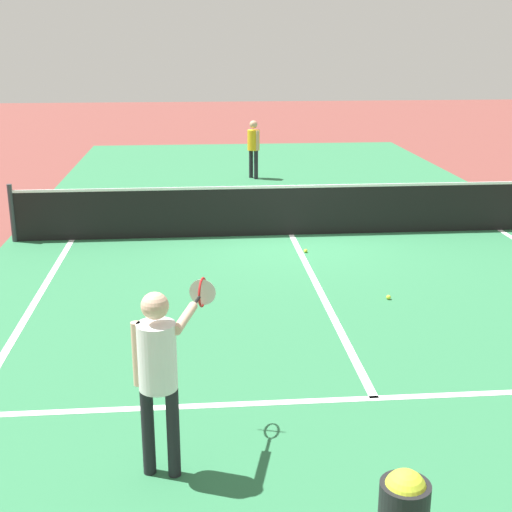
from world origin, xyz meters
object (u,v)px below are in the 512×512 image
net (292,210)px  tennis_ball_near_net (306,251)px  tennis_ball_mid_court (388,297)px  player_far (253,144)px  player_near (159,363)px  ball_hopper (405,498)px

net → tennis_ball_near_net: (0.09, -1.18, -0.46)m
tennis_ball_mid_court → player_far: bearing=97.1°
player_near → tennis_ball_mid_court: 5.08m
player_near → ball_hopper: (1.66, -1.43, -0.35)m
ball_hopper → tennis_ball_mid_court: size_ratio=13.25×
player_far → tennis_ball_near_net: player_far is taller
ball_hopper → player_far: bearing=89.1°
net → ball_hopper: net is taller
player_far → tennis_ball_mid_court: 9.42m
player_near → player_far: size_ratio=1.08×
player_near → tennis_ball_near_net: 6.78m
player_near → ball_hopper: 2.22m
player_near → tennis_ball_mid_court: (3.05, 3.94, -1.00)m
net → player_far: size_ratio=6.77×
net → player_near: 7.82m
player_far → ball_hopper: 14.68m
player_near → ball_hopper: player_near is taller
tennis_ball_mid_court → net: bearing=104.5°
net → tennis_ball_near_net: 1.27m
player_near → ball_hopper: size_ratio=1.89×
net → tennis_ball_mid_court: size_ratio=157.27×
player_far → ball_hopper: (-0.24, -14.68, -0.25)m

